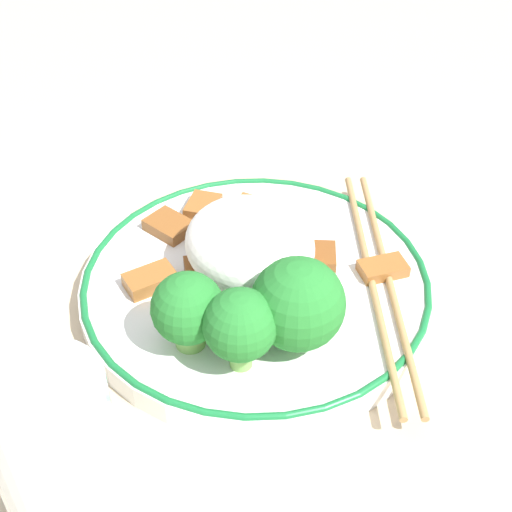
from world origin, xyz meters
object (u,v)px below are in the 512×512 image
plate (256,285)px  broccoli_back_center (240,326)px  broccoli_back_left (188,310)px  broccoli_back_right (298,304)px  drinking_glass (55,447)px  chopsticks (380,278)px

plate → broccoli_back_center: (0.05, -0.06, 0.04)m
plate → broccoli_back_left: 0.08m
plate → broccoli_back_right: 0.08m
broccoli_back_left → broccoli_back_right: 0.07m
broccoli_back_center → broccoli_back_right: size_ratio=0.90×
broccoli_back_center → plate: bearing=131.4°
broccoli_back_right → drinking_glass: drinking_glass is taller
plate → broccoli_back_left: broccoli_back_left is taller
broccoli_back_left → broccoli_back_center: broccoli_back_center is taller
drinking_glass → broccoli_back_left: bearing=106.6°
plate → chopsticks: bearing=46.5°
drinking_glass → plate: bearing=105.7°
broccoli_back_center → broccoli_back_right: (0.01, 0.04, 0.00)m
plate → chopsticks: (0.06, 0.06, 0.01)m
broccoli_back_left → chopsticks: 0.14m
broccoli_back_left → broccoli_back_center: size_ratio=0.95×
plate → broccoli_back_left: size_ratio=4.54×
broccoli_back_center → chopsticks: size_ratio=0.29×
broccoli_back_center → broccoli_back_right: bearing=75.5°
broccoli_back_right → chopsticks: 0.09m
broccoli_back_center → broccoli_back_right: broccoli_back_right is taller
broccoli_back_right → drinking_glass: bearing=-94.0°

